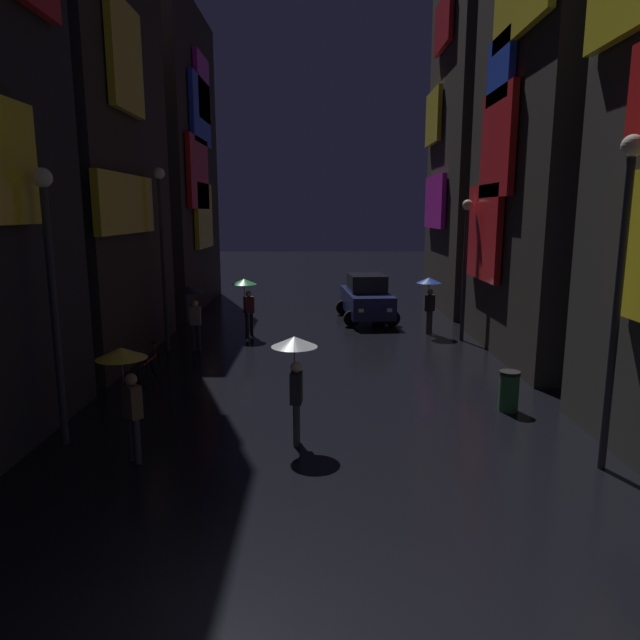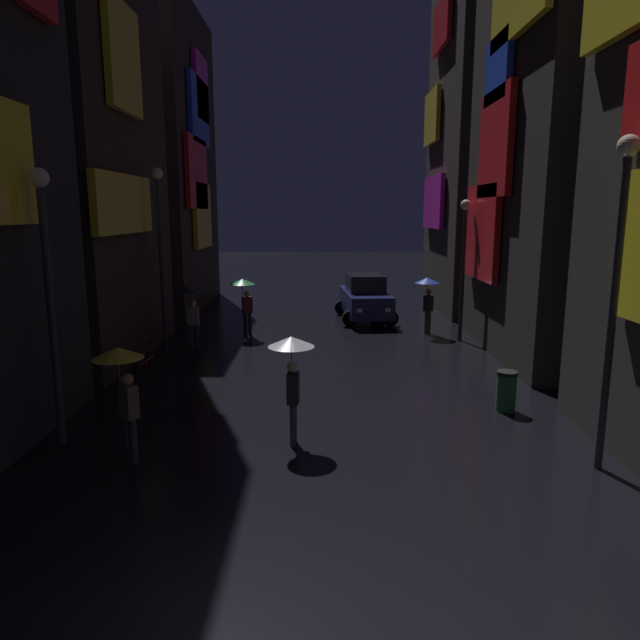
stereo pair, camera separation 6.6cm
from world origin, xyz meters
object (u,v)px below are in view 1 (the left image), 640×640
pedestrian_foreground_right_blue (429,290)px  pedestrian_far_right_clear (295,360)px  trash_bin (509,391)px  streetlamp_right_far (465,252)px  car_distant (366,298)px  streetlamp_left_near (51,276)px  pedestrian_midstreet_left_green (246,291)px  streetlamp_left_far (162,239)px  streetlamp_right_near (621,269)px  pedestrian_near_crossing_yellow (125,373)px  pedestrian_midstreet_centre_black (191,300)px  bicycle_parked_at_storefront (150,366)px

pedestrian_foreground_right_blue → pedestrian_far_right_clear: bearing=-114.0°
trash_bin → streetlamp_right_far: bearing=84.5°
car_distant → streetlamp_left_near: size_ratio=0.81×
trash_bin → pedestrian_midstreet_left_green: bearing=131.5°
car_distant → pedestrian_midstreet_left_green: bearing=-145.3°
pedestrian_far_right_clear → streetlamp_left_far: size_ratio=0.36×
pedestrian_foreground_right_blue → trash_bin: bearing=-87.9°
streetlamp_right_far → pedestrian_far_right_clear: bearing=-121.3°
pedestrian_foreground_right_blue → streetlamp_right_near: streetlamp_right_near is taller
pedestrian_near_crossing_yellow → pedestrian_midstreet_centre_black: (-0.71, 8.40, 0.00)m
pedestrian_far_right_clear → streetlamp_left_near: bearing=-178.9°
car_distant → streetlamp_left_near: streetlamp_left_near is taller
bicycle_parked_at_storefront → streetlamp_left_far: 4.67m
streetlamp_left_far → streetlamp_left_near: streetlamp_left_far is taller
pedestrian_midstreet_centre_black → streetlamp_right_near: (9.18, -8.70, 1.88)m
pedestrian_foreground_right_blue → trash_bin: pedestrian_foreground_right_blue is taller
pedestrian_far_right_clear → streetlamp_right_far: size_ratio=0.43×
pedestrian_far_right_clear → bicycle_parked_at_storefront: (-4.12, 4.23, -1.28)m
pedestrian_midstreet_centre_black → trash_bin: pedestrian_midstreet_centre_black is taller
streetlamp_right_near → streetlamp_right_far: bearing=90.0°
pedestrian_midstreet_left_green → car_distant: size_ratio=0.50×
bicycle_parked_at_storefront → trash_bin: bicycle_parked_at_storefront is taller
pedestrian_far_right_clear → streetlamp_left_near: (-4.52, -0.09, 1.64)m
pedestrian_midstreet_left_green → car_distant: pedestrian_midstreet_left_green is taller
pedestrian_midstreet_left_green → streetlamp_right_far: 7.83m
pedestrian_far_right_clear → pedestrian_midstreet_centre_black: same height
streetlamp_left_far → trash_bin: bearing=-31.9°
streetlamp_left_near → pedestrian_near_crossing_yellow: bearing=-26.9°
pedestrian_near_crossing_yellow → car_distant: pedestrian_near_crossing_yellow is taller
pedestrian_midstreet_left_green → car_distant: bearing=34.7°
streetlamp_left_far → pedestrian_near_crossing_yellow: bearing=-79.7°
streetlamp_left_near → trash_bin: (9.30, 1.88, -2.84)m
streetlamp_left_far → streetlamp_right_far: 10.11m
pedestrian_far_right_clear → car_distant: size_ratio=0.50×
pedestrian_near_crossing_yellow → car_distant: 14.78m
pedestrian_near_crossing_yellow → pedestrian_far_right_clear: size_ratio=1.00×
pedestrian_midstreet_centre_black → streetlamp_right_near: bearing=-43.5°
pedestrian_midstreet_left_green → streetlamp_left_far: bearing=-138.1°
pedestrian_midstreet_centre_black → streetlamp_left_far: (-0.82, 0.05, 1.95)m
pedestrian_near_crossing_yellow → trash_bin: bearing=18.9°
pedestrian_midstreet_left_green → bicycle_parked_at_storefront: pedestrian_midstreet_left_green is taller
car_distant → streetlamp_right_near: bearing=-77.7°
pedestrian_far_right_clear → streetlamp_left_far: streetlamp_left_far is taller
pedestrian_foreground_right_blue → car_distant: (-2.06, 2.81, -0.74)m
pedestrian_midstreet_centre_black → pedestrian_near_crossing_yellow: bearing=-85.2°
pedestrian_far_right_clear → streetlamp_right_far: (5.48, 9.01, 1.43)m
pedestrian_foreground_right_blue → streetlamp_left_far: 9.54m
streetlamp_right_near → trash_bin: size_ratio=6.12×
pedestrian_midstreet_left_green → bicycle_parked_at_storefront: bearing=-109.5°
pedestrian_midstreet_left_green → trash_bin: bearing=-48.5°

